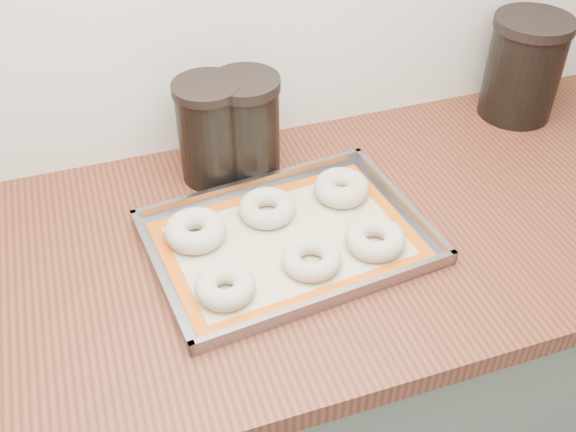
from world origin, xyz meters
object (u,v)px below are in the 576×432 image
object	(u,v)px
bagel_front_mid	(311,259)
bagel_back_right	(341,188)
bagel_front_left	(225,287)
canister_left	(210,131)
canister_right	(524,67)
baking_tray	(288,240)
bagel_back_left	(195,230)
bagel_front_right	(375,239)
canister_mid	(247,126)
bagel_back_mid	(267,208)

from	to	relation	value
bagel_front_mid	bagel_back_right	bearing A→B (deg)	53.11
bagel_front_left	bagel_front_mid	world-z (taller)	bagel_front_left
canister_left	canister_right	distance (m)	0.68
baking_tray	canister_right	distance (m)	0.66
canister_right	bagel_back_left	bearing A→B (deg)	-166.12
bagel_front_right	canister_right	distance (m)	0.56
bagel_front_left	bagel_back_left	size ratio (longest dim) A/B	0.91
bagel_back_left	bagel_back_right	size ratio (longest dim) A/B	1.04
bagel_front_left	bagel_front_right	xyz separation A→B (m)	(0.27, 0.03, 0.00)
bagel_back_left	canister_mid	bearing A→B (deg)	50.03
bagel_front_mid	canister_right	world-z (taller)	canister_right
bagel_front_left	canister_mid	xyz separation A→B (m)	(0.13, 0.31, 0.08)
baking_tray	bagel_back_mid	bearing A→B (deg)	100.35
baking_tray	bagel_front_mid	size ratio (longest dim) A/B	5.00
bagel_front_left	bagel_front_right	bearing A→B (deg)	5.47
canister_left	canister_mid	xyz separation A→B (m)	(0.07, -0.00, -0.00)
bagel_front_right	canister_right	world-z (taller)	canister_right
bagel_front_left	bagel_back_left	distance (m)	0.14
canister_mid	bagel_back_right	bearing A→B (deg)	-46.22
baking_tray	canister_right	size ratio (longest dim) A/B	2.26
bagel_back_mid	canister_right	world-z (taller)	canister_right
bagel_front_left	canister_right	world-z (taller)	canister_right
baking_tray	bagel_front_right	bearing A→B (deg)	-24.72
bagel_front_left	canister_right	bearing A→B (deg)	24.00
canister_right	bagel_back_right	bearing A→B (deg)	-161.61
bagel_back_right	bagel_back_left	bearing A→B (deg)	-174.08
canister_mid	bagel_front_left	bearing A→B (deg)	-112.30
canister_right	bagel_back_mid	bearing A→B (deg)	-164.99
canister_right	bagel_front_right	bearing A→B (deg)	-147.22
canister_left	canister_right	world-z (taller)	canister_right
canister_left	canister_right	size ratio (longest dim) A/B	0.91
bagel_front_mid	bagel_back_left	size ratio (longest dim) A/B	0.94
bagel_front_mid	bagel_back_right	size ratio (longest dim) A/B	0.97
bagel_back_left	canister_mid	world-z (taller)	canister_mid
baking_tray	bagel_back_mid	size ratio (longest dim) A/B	4.88
bagel_front_right	bagel_back_left	world-z (taller)	bagel_back_left
baking_tray	canister_left	size ratio (longest dim) A/B	2.47
baking_tray	bagel_front_left	bearing A→B (deg)	-146.73
bagel_front_mid	bagel_back_mid	size ratio (longest dim) A/B	0.98
bagel_front_mid	canister_right	distance (m)	0.67
bagel_front_left	canister_right	size ratio (longest dim) A/B	0.44
bagel_back_mid	canister_mid	xyz separation A→B (m)	(0.01, 0.15, 0.08)
bagel_front_right	bagel_back_right	world-z (taller)	bagel_back_right
bagel_back_left	bagel_back_right	world-z (taller)	same
bagel_front_mid	canister_right	bearing A→B (deg)	27.91
bagel_front_mid	bagel_back_mid	distance (m)	0.15
bagel_back_right	canister_left	bearing A→B (deg)	144.59
bagel_front_left	canister_mid	size ratio (longest dim) A/B	0.48
bagel_front_left	canister_right	xyz separation A→B (m)	(0.73, 0.33, 0.09)
bagel_back_right	canister_mid	distance (m)	0.21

